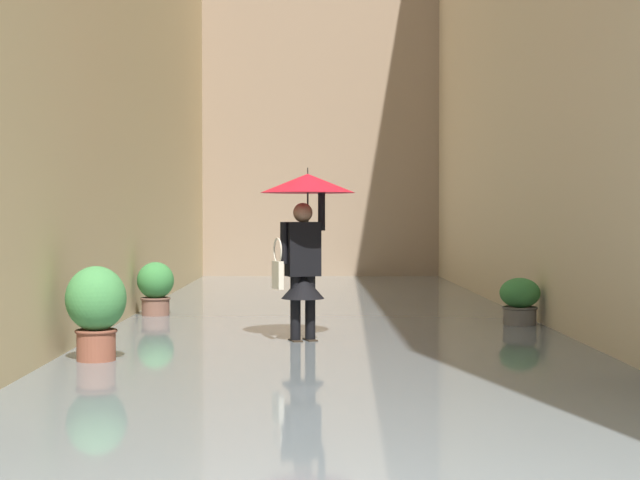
{
  "coord_description": "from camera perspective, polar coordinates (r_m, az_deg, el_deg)",
  "views": [
    {
      "loc": [
        0.26,
        4.15,
        1.53
      ],
      "look_at": [
        0.14,
        -7.58,
        1.24
      ],
      "focal_mm": 53.94,
      "sensor_mm": 36.0,
      "label": 1
    }
  ],
  "objects": [
    {
      "name": "potted_plant_far_right",
      "position": [
        9.86,
        -13.15,
        -4.0
      ],
      "size": [
        0.6,
        0.6,
        1.03
      ],
      "color": "brown",
      "rests_on": "ground_plane"
    },
    {
      "name": "potted_plant_far_left",
      "position": [
        13.06,
        11.77,
        -3.63
      ],
      "size": [
        0.54,
        0.54,
        0.71
      ],
      "color": "#66605B",
      "rests_on": "ground_plane"
    },
    {
      "name": "flood_water",
      "position": [
        13.69,
        0.49,
        -4.81
      ],
      "size": [
        6.48,
        24.91,
        0.09
      ],
      "primitive_type": "cube",
      "color": "slate",
      "rests_on": "ground_plane"
    },
    {
      "name": "person_wading",
      "position": [
        11.1,
        -0.87,
        1.31
      ],
      "size": [
        1.1,
        1.1,
        2.09
      ],
      "color": "#2D2319",
      "rests_on": "ground_plane"
    },
    {
      "name": "building_facade_far",
      "position": [
        24.46,
        0.02,
        13.05
      ],
      "size": [
        9.28,
        1.8,
        12.91
      ],
      "primitive_type": "cube",
      "color": "gray",
      "rests_on": "ground_plane"
    },
    {
      "name": "ground_plane",
      "position": [
        13.69,
        0.49,
        -4.99
      ],
      "size": [
        60.0,
        60.0,
        0.0
      ],
      "primitive_type": "plane",
      "color": "#605B56"
    },
    {
      "name": "potted_plant_mid_right",
      "position": [
        14.2,
        -9.73,
        -2.84
      ],
      "size": [
        0.53,
        0.53,
        0.86
      ],
      "color": "brown",
      "rests_on": "ground_plane"
    }
  ]
}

